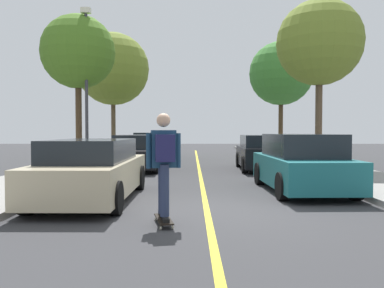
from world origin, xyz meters
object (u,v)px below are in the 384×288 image
at_px(parked_car_right_near, 260,153).
at_px(street_tree_right_near, 279,74).
at_px(parked_car_left_near, 135,153).
at_px(parked_car_right_nearest, 299,164).
at_px(streetlamp, 84,78).
at_px(street_tree_left_nearest, 76,52).
at_px(fire_hydrant, 339,168).
at_px(parked_car_left_far, 150,146).
at_px(street_tree_left_near, 111,69).
at_px(parked_car_left_nearest, 90,170).
at_px(skateboarder, 162,159).
at_px(skateboard, 162,219).
at_px(street_tree_right_nearest, 317,43).

relative_size(parked_car_right_near, street_tree_right_near, 0.63).
height_order(parked_car_left_near, parked_car_right_nearest, parked_car_right_nearest).
distance_m(street_tree_right_near, streetlamp, 11.79).
xyz_separation_m(street_tree_left_nearest, streetlamp, (0.48, -0.59, -1.08)).
distance_m(fire_hydrant, streetlamp, 9.57).
xyz_separation_m(parked_car_right_nearest, street_tree_left_nearest, (-7.31, 5.39, 3.94)).
distance_m(parked_car_left_far, street_tree_left_near, 4.93).
relative_size(parked_car_left_nearest, street_tree_left_nearest, 0.76).
distance_m(parked_car_left_far, street_tree_left_nearest, 7.66).
bearing_deg(parked_car_left_nearest, skateboarder, -52.76).
height_order(parked_car_left_near, street_tree_right_near, street_tree_right_near).
xyz_separation_m(parked_car_left_near, skateboarder, (1.78, -9.40, 0.41)).
bearing_deg(skateboard, parked_car_right_near, 70.31).
xyz_separation_m(parked_car_left_far, fire_hydrant, (6.58, -10.33, -0.23)).
height_order(street_tree_right_nearest, street_tree_right_near, street_tree_right_nearest).
xyz_separation_m(parked_car_left_nearest, streetlamp, (-1.75, 6.07, 2.90)).
bearing_deg(street_tree_right_near, street_tree_right_nearest, -90.00).
height_order(parked_car_left_near, skateboard, parked_car_left_near).
xyz_separation_m(parked_car_left_nearest, parked_car_right_nearest, (5.08, 1.27, 0.04)).
bearing_deg(skateboard, streetlamp, 112.81).
bearing_deg(parked_car_right_near, street_tree_left_near, 138.15).
bearing_deg(parked_car_left_near, parked_car_left_far, 89.98).
xyz_separation_m(streetlamp, skateboard, (3.52, -8.38, -3.49)).
relative_size(parked_car_left_near, street_tree_left_nearest, 0.74).
xyz_separation_m(street_tree_left_nearest, street_tree_left_near, (0.00, 6.81, 0.41)).
bearing_deg(parked_car_left_near, parked_car_right_near, -1.53).
distance_m(parked_car_left_near, streetlamp, 3.52).
relative_size(parked_car_left_nearest, parked_car_right_near, 1.11).
relative_size(street_tree_right_nearest, skateboarder, 3.78).
relative_size(street_tree_left_nearest, fire_hydrant, 8.54).
bearing_deg(street_tree_left_nearest, streetlamp, -51.13).
height_order(fire_hydrant, skateboard, fire_hydrant).
height_order(parked_car_right_near, street_tree_right_nearest, street_tree_right_nearest).
xyz_separation_m(parked_car_right_near, streetlamp, (-6.83, -0.86, 2.89)).
bearing_deg(fire_hydrant, parked_car_left_nearest, -159.10).
relative_size(parked_car_right_near, street_tree_left_near, 0.59).
relative_size(parked_car_left_nearest, parked_car_left_far, 1.13).
bearing_deg(streetlamp, skateboard, -67.19).
bearing_deg(streetlamp, street_tree_left_near, 93.69).
bearing_deg(parked_car_right_nearest, parked_car_left_far, 113.71).
distance_m(parked_car_right_nearest, street_tree_left_nearest, 9.89).
bearing_deg(street_tree_right_nearest, street_tree_left_near, 145.13).
distance_m(parked_car_left_nearest, parked_car_right_near, 8.59).
xyz_separation_m(street_tree_left_near, fire_hydrant, (8.81, -10.96, -4.58)).
relative_size(fire_hydrant, skateboarder, 0.40).
distance_m(parked_car_left_near, skateboard, 9.56).
height_order(parked_car_right_near, fire_hydrant, parked_car_right_near).
xyz_separation_m(parked_car_left_nearest, street_tree_left_near, (-2.23, 13.47, 4.39)).
distance_m(parked_car_left_nearest, street_tree_left_near, 14.34).
bearing_deg(parked_car_left_near, fire_hydrant, -34.64).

